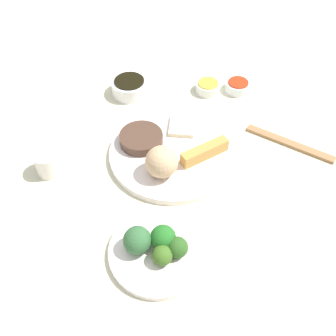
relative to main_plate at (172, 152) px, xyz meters
The scene contains 19 objects.
tabletop 0.02m from the main_plate, 64.18° to the right, with size 2.20×2.20×0.02m, color beige.
main_plate is the anchor object (origin of this frame).
rice_scoop 0.09m from the main_plate, 28.35° to the right, with size 0.07×0.07×0.07m, color tan.
spring_roll 0.08m from the main_plate, 61.65° to the left, with size 0.12×0.02×0.03m, color #C59142.
crab_rangoon_wonton 0.08m from the main_plate, 151.65° to the left, with size 0.07×0.06×0.01m, color beige.
stir_fry_heap 0.08m from the main_plate, 118.35° to the right, with size 0.10×0.10×0.02m, color #4D3427.
broccoli_plate 0.27m from the main_plate, 16.58° to the right, with size 0.19×0.19×0.01m, color white.
broccoli_floret_0 0.26m from the main_plate, 14.82° to the right, with size 0.05×0.05×0.05m, color #236A22.
broccoli_floret_1 0.27m from the main_plate, ahead, with size 0.04×0.04×0.04m, color #2C591F.
broccoli_floret_2 0.27m from the main_plate, 24.87° to the right, with size 0.05×0.05×0.05m, color #336437.
broccoli_floret_3 0.29m from the main_plate, 14.56° to the right, with size 0.04×0.04×0.04m, color #3C6520.
soy_sauce_bowl 0.26m from the main_plate, 164.21° to the right, with size 0.10×0.10×0.04m, color white.
soy_sauce_bowl_liquid 0.26m from the main_plate, 164.21° to the right, with size 0.08×0.08×0.00m, color black.
sauce_ramekin_hot_mustard 0.26m from the main_plate, 147.02° to the left, with size 0.07×0.07×0.03m, color white.
sauce_ramekin_hot_mustard_liquid 0.26m from the main_plate, 147.02° to the left, with size 0.06×0.06×0.00m, color yellow.
sauce_ramekin_sweet_and_sour 0.31m from the main_plate, 132.78° to the left, with size 0.07×0.07×0.03m, color white.
sauce_ramekin_sweet_and_sour_liquid 0.31m from the main_plate, 132.78° to the left, with size 0.06×0.06×0.00m, color red.
teacup 0.28m from the main_plate, 88.51° to the right, with size 0.06×0.06×0.06m, color white.
chopsticks_pair 0.29m from the main_plate, 85.78° to the left, with size 0.22×0.02×0.01m, color #A17046.
Camera 1 is at (0.62, -0.12, 0.69)m, focal length 41.36 mm.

